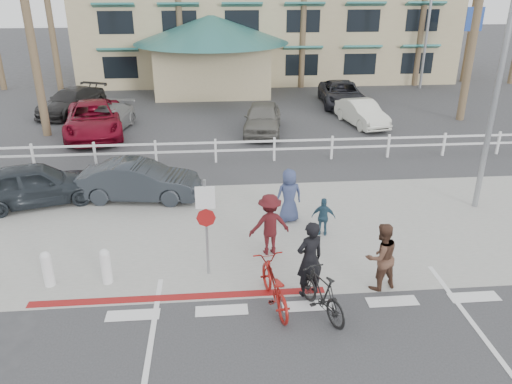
{
  "coord_description": "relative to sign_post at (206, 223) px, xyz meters",
  "views": [
    {
      "loc": [
        -2.03,
        -8.79,
        7.04
      ],
      "look_at": [
        -0.93,
        3.89,
        1.5
      ],
      "focal_mm": 35.0,
      "sensor_mm": 36.0,
      "label": 1
    }
  ],
  "objects": [
    {
      "name": "streetlight_0",
      "position": [
        8.8,
        3.3,
        3.05
      ],
      "size": [
        0.6,
        2.0,
        9.0
      ],
      "primitive_type": null,
      "color": "gray",
      "rests_on": "ground"
    },
    {
      "name": "pedestrian_a",
      "position": [
        1.67,
        0.91,
        -0.58
      ],
      "size": [
        1.22,
        0.83,
        1.74
      ],
      "primitive_type": "imported",
      "rotation": [
        0.0,
        0.0,
        3.32
      ],
      "color": "#451114",
      "rests_on": "ground"
    },
    {
      "name": "bike_black",
      "position": [
        2.53,
        -1.87,
        -0.9
      ],
      "size": [
        1.14,
        1.88,
        1.09
      ],
      "primitive_type": "imported",
      "rotation": [
        0.0,
        0.0,
        3.52
      ],
      "color": "black",
      "rests_on": "ground"
    },
    {
      "name": "car_red_compact",
      "position": [
        -5.69,
        4.8,
        -0.74
      ],
      "size": [
        4.46,
        2.76,
        1.42
      ],
      "primitive_type": "imported",
      "rotation": [
        0.0,
        0.0,
        1.85
      ],
      "color": "#20262B",
      "rests_on": "ground"
    },
    {
      "name": "rider_red",
      "position": [
        2.39,
        -1.1,
        -0.49
      ],
      "size": [
        0.82,
        0.69,
        1.92
      ],
      "primitive_type": "imported",
      "rotation": [
        0.0,
        0.0,
        3.52
      ],
      "color": "black",
      "rests_on": "ground"
    },
    {
      "name": "parking_lot",
      "position": [
        2.3,
        15.8,
        -1.45
      ],
      "size": [
        50.0,
        16.0,
        0.01
      ],
      "primitive_type": "cube",
      "color": "#333335",
      "rests_on": "ground"
    },
    {
      "name": "info_sign",
      "position": [
        16.3,
        19.8,
        1.35
      ],
      "size": [
        1.2,
        0.16,
        5.6
      ],
      "primitive_type": null,
      "color": "navy",
      "rests_on": "ground"
    },
    {
      "name": "sign_post",
      "position": [
        0.0,
        0.0,
        0.0
      ],
      "size": [
        0.5,
        0.1,
        2.9
      ],
      "primitive_type": null,
      "color": "gray",
      "rests_on": "ground"
    },
    {
      "name": "rider_black",
      "position": [
        4.15,
        -0.98,
        -0.58
      ],
      "size": [
        1.0,
        0.87,
        1.73
      ],
      "primitive_type": "imported",
      "rotation": [
        0.0,
        0.0,
        3.44
      ],
      "color": "#503326",
      "rests_on": "ground"
    },
    {
      "name": "curb_red",
      "position": [
        -0.7,
        -1.0,
        -1.44
      ],
      "size": [
        7.0,
        0.25,
        0.02
      ],
      "primitive_type": "cube",
      "color": "maroon",
      "rests_on": "ground"
    },
    {
      "name": "lot_car_2",
      "position": [
        2.63,
        12.36,
        -0.73
      ],
      "size": [
        2.31,
        4.45,
        1.45
      ],
      "primitive_type": "imported",
      "rotation": [
        0.0,
        0.0,
        -0.15
      ],
      "color": "#625F59",
      "rests_on": "ground"
    },
    {
      "name": "car_white_sedan",
      "position": [
        -2.31,
        4.9,
        -0.79
      ],
      "size": [
        4.16,
        1.89,
        1.32
      ],
      "primitive_type": "imported",
      "rotation": [
        0.0,
        0.0,
        1.45
      ],
      "color": "#20252A",
      "rests_on": "ground"
    },
    {
      "name": "lot_car_5",
      "position": [
        7.76,
        17.46,
        -0.76
      ],
      "size": [
        2.69,
        5.11,
        1.37
      ],
      "primitive_type": "imported",
      "rotation": [
        0.0,
        0.0,
        -0.09
      ],
      "color": "black",
      "rests_on": "ground"
    },
    {
      "name": "sidewalk_plaza",
      "position": [
        2.3,
        2.3,
        -1.44
      ],
      "size": [
        22.0,
        7.0,
        0.01
      ],
      "primitive_type": "cube",
      "color": "gray",
      "rests_on": "ground"
    },
    {
      "name": "cross_street",
      "position": [
        2.3,
        6.3,
        -1.45
      ],
      "size": [
        40.0,
        5.0,
        0.01
      ],
      "primitive_type": "cube",
      "color": "#333335",
      "rests_on": "ground"
    },
    {
      "name": "lot_car_4",
      "position": [
        -7.5,
        16.85,
        -0.76
      ],
      "size": [
        3.59,
        5.1,
        1.37
      ],
      "primitive_type": "imported",
      "rotation": [
        0.0,
        0.0,
        -0.4
      ],
      "color": "black",
      "rests_on": "ground"
    },
    {
      "name": "palm_10",
      "position": [
        -7.7,
        12.8,
        4.55
      ],
      "size": [
        4.0,
        4.0,
        12.0
      ],
      "primitive_type": null,
      "color": "#1A431E",
      "rests_on": "ground"
    },
    {
      "name": "rail_fence",
      "position": [
        2.8,
        8.3,
        -0.95
      ],
      "size": [
        29.4,
        0.16,
        1.0
      ],
      "primitive_type": null,
      "color": "silver",
      "rests_on": "ground"
    },
    {
      "name": "bollard_0",
      "position": [
        -2.5,
        -0.2,
        -0.97
      ],
      "size": [
        0.26,
        0.26,
        0.95
      ],
      "primitive_type": null,
      "color": "silver",
      "rests_on": "ground"
    },
    {
      "name": "lot_car_1",
      "position": [
        -4.87,
        13.22,
        -0.84
      ],
      "size": [
        2.49,
        4.44,
        1.22
      ],
      "primitive_type": "imported",
      "rotation": [
        0.0,
        0.0,
        -0.2
      ],
      "color": "gray",
      "rests_on": "ground"
    },
    {
      "name": "pedestrian_child",
      "position": [
        3.35,
        1.79,
        -0.86
      ],
      "size": [
        0.74,
        0.45,
        1.18
      ],
      "primitive_type": "imported",
      "rotation": [
        0.0,
        0.0,
        2.89
      ],
      "color": "#27465B",
      "rests_on": "ground"
    },
    {
      "name": "lot_car_0",
      "position": [
        -5.41,
        12.66,
        -0.68
      ],
      "size": [
        3.49,
        5.92,
        1.54
      ],
      "primitive_type": "imported",
      "rotation": [
        0.0,
        0.0,
        0.18
      ],
      "color": "maroon",
      "rests_on": "ground"
    },
    {
      "name": "lot_car_3",
      "position": [
        7.77,
        13.24,
        -0.82
      ],
      "size": [
        2.06,
        4.01,
        1.26
      ],
      "primitive_type": "imported",
      "rotation": [
        0.0,
        0.0,
        0.2
      ],
      "color": "silver",
      "rests_on": "ground"
    },
    {
      "name": "bike_red",
      "position": [
        1.51,
        -1.47,
        -0.91
      ],
      "size": [
        1.03,
        2.13,
        1.07
      ],
      "primitive_type": "imported",
      "rotation": [
        0.0,
        0.0,
        3.3
      ],
      "color": "maroon",
      "rests_on": "ground"
    },
    {
      "name": "streetlight_1",
      "position": [
        14.3,
        21.8,
        3.3
      ],
      "size": [
        0.6,
        2.0,
        9.5
      ],
      "primitive_type": null,
      "color": "gray",
      "rests_on": "ground"
    },
    {
      "name": "ground",
      "position": [
        2.3,
        -2.2,
        -1.45
      ],
      "size": [
        140.0,
        140.0,
        0.0
      ],
      "primitive_type": "plane",
      "color": "#333335"
    },
    {
      "name": "pedestrian_b",
      "position": [
        2.48,
        2.82,
        -0.6
      ],
      "size": [
        0.92,
        0.69,
        1.7
      ],
      "primitive_type": "imported",
      "rotation": [
        0.0,
        0.0,
        3.34
      ],
      "color": "navy",
      "rests_on": "ground"
    },
    {
      "name": "bollard_1",
      "position": [
        -3.9,
        -0.2,
        -0.97
      ],
      "size": [
        0.26,
        0.26,
        0.95
      ],
      "primitive_type": null,
      "color": "silver",
      "rests_on": "ground"
    }
  ]
}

